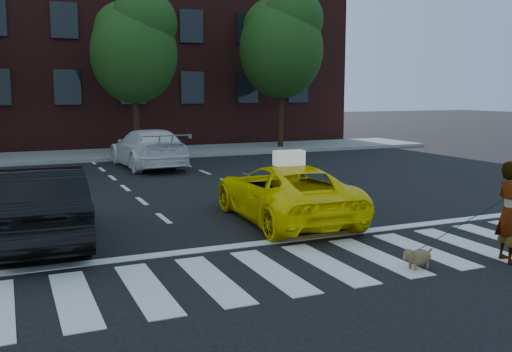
# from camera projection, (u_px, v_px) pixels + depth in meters

# --- Properties ---
(ground) EXTENTS (120.00, 120.00, 0.00)m
(ground) POSITION_uv_depth(u_px,v_px,m) (327.00, 264.00, 9.39)
(ground) COLOR black
(ground) RESTS_ON ground
(crosswalk) EXTENTS (13.00, 2.40, 0.01)m
(crosswalk) POSITION_uv_depth(u_px,v_px,m) (327.00, 263.00, 9.39)
(crosswalk) COLOR silver
(crosswalk) RESTS_ON ground
(stop_line) EXTENTS (12.00, 0.30, 0.01)m
(stop_line) POSITION_uv_depth(u_px,v_px,m) (283.00, 240.00, 10.84)
(stop_line) COLOR silver
(stop_line) RESTS_ON ground
(sidewalk_far) EXTENTS (30.00, 4.00, 0.15)m
(sidewalk_far) POSITION_uv_depth(u_px,v_px,m) (123.00, 154.00, 25.23)
(sidewalk_far) COLOR slate
(sidewalk_far) RESTS_ON ground
(building) EXTENTS (26.00, 10.00, 12.00)m
(building) POSITION_uv_depth(u_px,v_px,m) (94.00, 32.00, 31.14)
(building) COLOR #431A18
(building) RESTS_ON ground
(tree_mid) EXTENTS (3.69, 3.69, 7.10)m
(tree_mid) POSITION_uv_depth(u_px,v_px,m) (135.00, 43.00, 24.28)
(tree_mid) COLOR black
(tree_mid) RESTS_ON ground
(tree_right) EXTENTS (4.00, 4.00, 7.70)m
(tree_right) POSITION_uv_depth(u_px,v_px,m) (282.00, 39.00, 27.00)
(tree_right) COLOR black
(tree_right) RESTS_ON ground
(taxi) EXTENTS (2.32, 4.59, 1.24)m
(taxi) POSITION_uv_depth(u_px,v_px,m) (285.00, 192.00, 12.49)
(taxi) COLOR #FFE505
(taxi) RESTS_ON ground
(black_sedan) EXTENTS (1.59, 4.34, 1.42)m
(black_sedan) POSITION_uv_depth(u_px,v_px,m) (41.00, 205.00, 10.64)
(black_sedan) COLOR black
(black_sedan) RESTS_ON ground
(white_suv) EXTENTS (2.23, 5.01, 1.43)m
(white_suv) POSITION_uv_depth(u_px,v_px,m) (148.00, 148.00, 21.22)
(white_suv) COLOR white
(white_suv) RESTS_ON ground
(woman) EXTENTS (0.56, 0.70, 1.69)m
(woman) POSITION_uv_depth(u_px,v_px,m) (510.00, 212.00, 9.40)
(woman) COLOR #999999
(woman) RESTS_ON ground
(dog) EXTENTS (0.62, 0.27, 0.35)m
(dog) POSITION_uv_depth(u_px,v_px,m) (417.00, 257.00, 9.07)
(dog) COLOR #9C774F
(dog) RESTS_ON ground
(taxi_sign) EXTENTS (0.66, 0.32, 0.32)m
(taxi_sign) POSITION_uv_depth(u_px,v_px,m) (289.00, 158.00, 12.19)
(taxi_sign) COLOR white
(taxi_sign) RESTS_ON taxi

